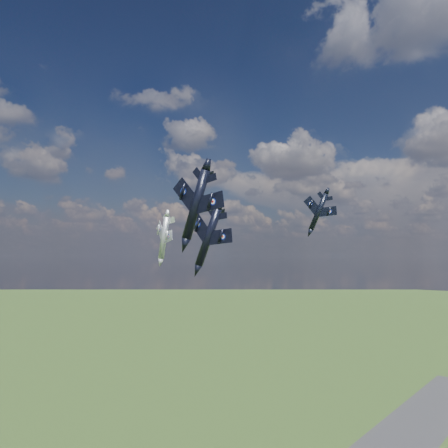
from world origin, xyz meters
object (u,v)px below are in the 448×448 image
Objects in this scene: jet_high_navy at (319,212)px; jet_left_silver at (164,238)px; jet_lead_navy at (208,237)px; jet_right_navy at (196,205)px.

jet_high_navy reaches higher than jet_left_silver.
jet_left_silver is (-21.88, 8.23, 0.70)m from jet_lead_navy.
jet_right_navy is (10.88, -15.19, 4.29)m from jet_lead_navy.
jet_high_navy is 37.75m from jet_left_silver.
jet_lead_navy is at bearing 120.54° from jet_right_navy.
jet_left_silver is at bearing -158.64° from jet_high_navy.
jet_lead_navy is at bearing -119.83° from jet_high_navy.
jet_right_navy is at bearing -15.86° from jet_left_silver.
jet_high_navy is at bearing 51.90° from jet_left_silver.
jet_right_navy reaches higher than jet_left_silver.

